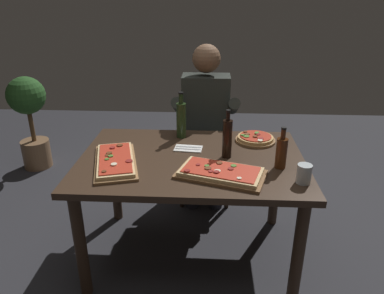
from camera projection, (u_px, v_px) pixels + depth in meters
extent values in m
plane|color=#2D2D33|center=(192.00, 252.00, 2.56)|extent=(6.40, 6.40, 0.00)
cube|color=#3D2B1E|center=(192.00, 160.00, 2.28)|extent=(1.40, 0.96, 0.04)
cylinder|color=#3D2B1E|center=(81.00, 246.00, 2.09)|extent=(0.07, 0.07, 0.70)
cylinder|color=#3D2B1E|center=(298.00, 253.00, 2.03)|extent=(0.07, 0.07, 0.70)
cylinder|color=#3D2B1E|center=(115.00, 179.00, 2.82)|extent=(0.07, 0.07, 0.70)
cylinder|color=#3D2B1E|center=(276.00, 184.00, 2.76)|extent=(0.07, 0.07, 0.70)
cube|color=brown|center=(221.00, 174.00, 2.04)|extent=(0.55, 0.40, 0.02)
cube|color=#E5C184|center=(221.00, 172.00, 2.03)|extent=(0.50, 0.36, 0.02)
cube|color=red|center=(221.00, 170.00, 2.03)|extent=(0.46, 0.32, 0.01)
cylinder|color=maroon|center=(217.00, 172.00, 1.99)|extent=(0.03, 0.03, 0.01)
cylinder|color=beige|center=(239.00, 178.00, 1.92)|extent=(0.03, 0.03, 0.00)
cylinder|color=#4C7F2D|center=(234.00, 166.00, 2.06)|extent=(0.03, 0.03, 0.00)
cylinder|color=beige|center=(217.00, 171.00, 2.00)|extent=(0.04, 0.04, 0.00)
cylinder|color=#4C7F2D|center=(207.00, 166.00, 2.06)|extent=(0.03, 0.03, 0.01)
cylinder|color=maroon|center=(231.00, 169.00, 2.03)|extent=(0.03, 0.03, 0.01)
cylinder|color=maroon|center=(187.00, 171.00, 2.00)|extent=(0.03, 0.03, 0.01)
cylinder|color=brown|center=(220.00, 163.00, 2.10)|extent=(0.04, 0.04, 0.01)
cylinder|color=maroon|center=(198.00, 165.00, 2.07)|extent=(0.03, 0.03, 0.00)
cylinder|color=maroon|center=(211.00, 171.00, 2.00)|extent=(0.03, 0.03, 0.00)
cylinder|color=brown|center=(208.00, 168.00, 2.03)|extent=(0.04, 0.04, 0.01)
cube|color=olive|center=(116.00, 162.00, 2.18)|extent=(0.37, 0.56, 0.02)
cube|color=#E5C184|center=(115.00, 160.00, 2.18)|extent=(0.33, 0.51, 0.02)
cube|color=red|center=(115.00, 158.00, 2.17)|extent=(0.29, 0.47, 0.01)
cylinder|color=maroon|center=(129.00, 161.00, 2.12)|extent=(0.04, 0.04, 0.00)
cylinder|color=brown|center=(120.00, 145.00, 2.33)|extent=(0.04, 0.04, 0.01)
cylinder|color=brown|center=(109.00, 153.00, 2.22)|extent=(0.04, 0.04, 0.01)
cylinder|color=brown|center=(107.00, 155.00, 2.19)|extent=(0.02, 0.02, 0.00)
cylinder|color=#4C7F2D|center=(107.00, 159.00, 2.14)|extent=(0.03, 0.03, 0.01)
cylinder|color=#4C7F2D|center=(111.00, 156.00, 2.18)|extent=(0.03, 0.03, 0.01)
cylinder|color=maroon|center=(112.00, 148.00, 2.29)|extent=(0.03, 0.03, 0.01)
cylinder|color=beige|center=(114.00, 164.00, 2.07)|extent=(0.04, 0.04, 0.01)
cylinder|color=brown|center=(104.00, 171.00, 2.00)|extent=(0.03, 0.03, 0.01)
cylinder|color=olive|center=(255.00, 140.00, 2.51)|extent=(0.27, 0.27, 0.02)
cylinder|color=tan|center=(255.00, 138.00, 2.50)|extent=(0.24, 0.24, 0.02)
cylinder|color=#B72D19|center=(256.00, 136.00, 2.50)|extent=(0.22, 0.22, 0.01)
cylinder|color=#4C7F2D|center=(256.00, 133.00, 2.53)|extent=(0.02, 0.02, 0.01)
cylinder|color=maroon|center=(258.00, 134.00, 2.52)|extent=(0.04, 0.04, 0.01)
cylinder|color=#4C7F2D|center=(257.00, 132.00, 2.54)|extent=(0.03, 0.03, 0.01)
cylinder|color=brown|center=(247.00, 134.00, 2.52)|extent=(0.04, 0.04, 0.01)
cylinder|color=brown|center=(245.00, 132.00, 2.55)|extent=(0.03, 0.03, 0.01)
cylinder|color=maroon|center=(261.00, 138.00, 2.44)|extent=(0.04, 0.04, 0.01)
cylinder|color=beige|center=(260.00, 140.00, 2.41)|extent=(0.04, 0.04, 0.00)
cylinder|color=brown|center=(255.00, 136.00, 2.47)|extent=(0.03, 0.03, 0.01)
cylinder|color=#4C7F2D|center=(243.00, 135.00, 2.50)|extent=(0.03, 0.03, 0.01)
cylinder|color=#4C7F2D|center=(246.00, 136.00, 2.48)|extent=(0.04, 0.04, 0.00)
cylinder|color=black|center=(227.00, 139.00, 2.23)|extent=(0.06, 0.06, 0.24)
cylinder|color=black|center=(228.00, 116.00, 2.17)|extent=(0.02, 0.02, 0.05)
cylinder|color=black|center=(228.00, 111.00, 2.16)|extent=(0.03, 0.03, 0.01)
cylinder|color=#47230F|center=(281.00, 153.00, 2.11)|extent=(0.07, 0.07, 0.18)
cylinder|color=#47230F|center=(283.00, 134.00, 2.06)|extent=(0.03, 0.03, 0.06)
cylinder|color=black|center=(284.00, 128.00, 2.04)|extent=(0.03, 0.03, 0.01)
cylinder|color=#233819|center=(181.00, 121.00, 2.54)|extent=(0.07, 0.07, 0.25)
cylinder|color=#233819|center=(181.00, 99.00, 2.48)|extent=(0.03, 0.03, 0.07)
cylinder|color=black|center=(181.00, 93.00, 2.46)|extent=(0.03, 0.03, 0.01)
cylinder|color=silver|center=(304.00, 174.00, 1.95)|extent=(0.08, 0.08, 0.11)
cylinder|color=silver|center=(303.00, 179.00, 1.96)|extent=(0.07, 0.07, 0.05)
cube|color=white|center=(188.00, 149.00, 2.39)|extent=(0.19, 0.13, 0.01)
cube|color=silver|center=(188.00, 149.00, 2.37)|extent=(0.17, 0.03, 0.00)
cube|color=silver|center=(189.00, 147.00, 2.40)|extent=(0.17, 0.03, 0.00)
cube|color=black|center=(205.00, 152.00, 3.10)|extent=(0.44, 0.44, 0.04)
cube|color=black|center=(206.00, 119.00, 3.19)|extent=(0.40, 0.04, 0.42)
cylinder|color=black|center=(181.00, 185.00, 3.03)|extent=(0.04, 0.04, 0.41)
cylinder|color=black|center=(227.00, 187.00, 3.01)|extent=(0.04, 0.04, 0.41)
cylinder|color=black|center=(185.00, 165.00, 3.38)|extent=(0.04, 0.04, 0.41)
cylinder|color=black|center=(226.00, 166.00, 3.36)|extent=(0.04, 0.04, 0.41)
cylinder|color=#23232D|center=(192.00, 183.00, 3.02)|extent=(0.11, 0.11, 0.45)
cylinder|color=#23232D|center=(216.00, 184.00, 3.01)|extent=(0.11, 0.11, 0.45)
cube|color=#23232D|center=(205.00, 148.00, 2.98)|extent=(0.34, 0.40, 0.12)
cube|color=#2D332D|center=(206.00, 107.00, 2.94)|extent=(0.38, 0.22, 0.52)
sphere|color=brown|center=(206.00, 59.00, 2.79)|extent=(0.22, 0.22, 0.22)
cylinder|color=#2D332D|center=(178.00, 105.00, 2.90)|extent=(0.09, 0.31, 0.21)
cylinder|color=#2D332D|center=(233.00, 106.00, 2.88)|extent=(0.09, 0.31, 0.21)
cylinder|color=#846042|center=(37.00, 153.00, 3.77)|extent=(0.28, 0.28, 0.29)
cylinder|color=brown|center=(32.00, 126.00, 3.65)|extent=(0.04, 0.04, 0.33)
sphere|color=#285623|center=(26.00, 95.00, 3.52)|extent=(0.37, 0.37, 0.37)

